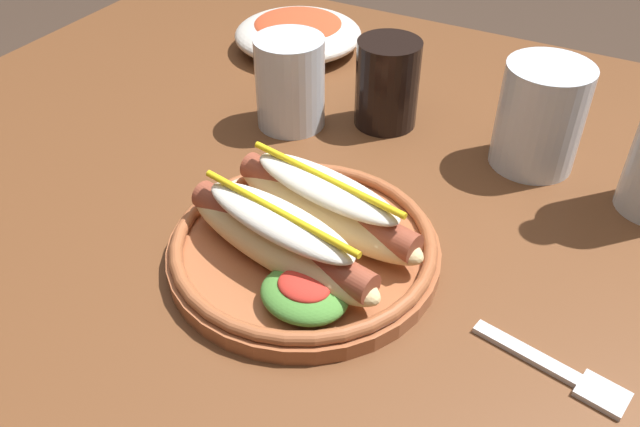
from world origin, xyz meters
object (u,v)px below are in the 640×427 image
extra_cup (290,83)px  hot_dog_plate (304,238)px  water_cup (540,116)px  soda_cup (387,84)px  side_bowl (298,33)px  fork (561,372)px

extra_cup → hot_dog_plate: bearing=-56.8°
hot_dog_plate → water_cup: water_cup is taller
soda_cup → water_cup: bearing=-0.6°
hot_dog_plate → water_cup: 0.29m
hot_dog_plate → soda_cup: soda_cup is taller
soda_cup → side_bowl: size_ratio=0.57×
hot_dog_plate → extra_cup: size_ratio=2.30×
fork → soda_cup: bearing=145.4°
hot_dog_plate → water_cup: (0.14, 0.25, 0.03)m
soda_cup → side_bowl: 0.23m
soda_cup → water_cup: water_cup is taller
extra_cup → side_bowl: (-0.09, 0.18, -0.03)m
extra_cup → soda_cup: bearing=29.4°
soda_cup → fork: bearing=-45.7°
fork → side_bowl: 0.60m
extra_cup → side_bowl: size_ratio=0.59×
hot_dog_plate → fork: hot_dog_plate is taller
hot_dog_plate → soda_cup: size_ratio=2.40×
fork → side_bowl: size_ratio=0.68×
hot_dog_plate → side_bowl: size_ratio=1.36×
extra_cup → water_cup: bearing=11.0°
fork → side_bowl: bearing=150.0°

